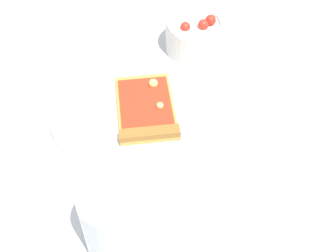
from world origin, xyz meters
The scene contains 6 objects.
ground_plane centered at (0.00, 0.00, 0.00)m, with size 2.40×2.40×0.00m, color silver.
plate centered at (0.02, 0.01, 0.01)m, with size 0.23×0.23×0.01m, color white.
pizza_slice_main centered at (-0.03, 0.00, 0.02)m, with size 0.16×0.18×0.02m.
salad_bowl centered at (-0.05, -0.21, 0.03)m, with size 0.11×0.11×0.08m.
soda_glass centered at (-0.07, 0.23, 0.05)m, with size 0.08×0.08×0.12m.
paper_napkin centered at (-0.21, 0.08, 0.00)m, with size 0.14×0.15×0.00m, color silver.
Camera 1 is at (-0.24, 0.48, 0.57)m, focal length 48.25 mm.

